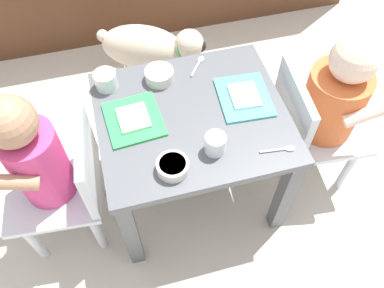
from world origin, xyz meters
The scene contains 13 objects.
ground_plane centered at (0.00, 0.00, 0.00)m, with size 7.00×7.00×0.00m, color beige.
dining_table centered at (0.00, 0.00, 0.35)m, with size 0.56×0.49×0.43m.
seated_child_left centered at (-0.44, -0.04, 0.40)m, with size 0.30×0.30×0.65m.
seated_child_right centered at (0.44, -0.03, 0.39)m, with size 0.30×0.30×0.63m.
dog centered at (-0.04, 0.56, 0.22)m, with size 0.44×0.30×0.32m.
food_tray_left centered at (-0.17, 0.02, 0.43)m, with size 0.17×0.18×0.02m.
food_tray_right centered at (0.17, 0.02, 0.43)m, with size 0.16×0.19×0.02m.
water_cup_left centered at (-0.22, 0.18, 0.45)m, with size 0.07×0.07×0.06m.
water_cup_right centered at (0.03, -0.14, 0.45)m, with size 0.06×0.06×0.06m.
cereal_bowl_left_side centered at (-0.10, -0.17, 0.45)m, with size 0.09×0.09×0.03m.
cereal_bowl_right_side centered at (-0.06, 0.16, 0.45)m, with size 0.09×0.09×0.04m.
spoon_by_left_tray centered at (0.07, 0.20, 0.43)m, with size 0.07×0.09×0.01m.
spoon_by_right_tray centered at (0.20, -0.18, 0.43)m, with size 0.10×0.02×0.01m.
Camera 1 is at (-0.19, -0.71, 1.32)m, focal length 36.75 mm.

